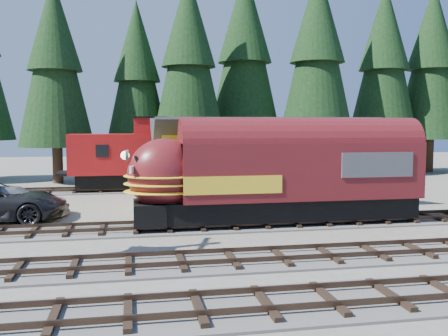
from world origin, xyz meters
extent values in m
plane|color=#6B665B|center=(0.00, 0.00, 0.00)|extent=(120.00, 120.00, 0.00)
cube|color=#4C4947|center=(-10.00, 18.00, 0.04)|extent=(32.00, 3.20, 0.08)
cube|color=#38281E|center=(-10.00, 17.28, 0.25)|extent=(32.00, 0.08, 0.16)
cube|color=#38281E|center=(-10.00, 18.72, 0.25)|extent=(32.00, 0.08, 0.16)
cube|color=gold|center=(0.00, 10.50, 1.70)|extent=(12.00, 6.00, 3.40)
cube|color=gold|center=(0.00, 10.50, 4.12)|extent=(11.88, 3.30, 1.44)
cube|color=white|center=(-6.04, 9.50, 2.20)|extent=(0.06, 2.40, 0.60)
cone|color=black|center=(-13.64, 24.19, 10.00)|extent=(6.10, 6.10, 13.90)
cone|color=black|center=(-6.98, 26.37, 9.35)|extent=(5.71, 5.71, 13.00)
cone|color=black|center=(-2.62, 24.45, 10.61)|extent=(6.48, 6.48, 14.75)
cone|color=black|center=(3.10, 27.66, 11.56)|extent=(7.05, 7.05, 16.07)
cone|color=black|center=(9.19, 24.74, 11.34)|extent=(6.92, 6.92, 15.76)
cone|color=black|center=(16.74, 26.49, 10.96)|extent=(6.69, 6.69, 15.23)
cone|color=black|center=(22.38, 27.25, 11.24)|extent=(6.86, 6.86, 15.62)
cube|color=black|center=(-0.29, 4.00, 0.82)|extent=(12.82, 2.29, 0.99)
cube|color=maroon|center=(0.43, 4.00, 2.67)|extent=(11.69, 2.70, 2.70)
ellipsoid|color=maroon|center=(-6.14, 4.00, 2.58)|extent=(3.42, 2.64, 3.33)
cube|color=#38383A|center=(3.76, 4.00, 2.98)|extent=(3.60, 2.76, 1.17)
sphere|color=white|center=(-7.92, 4.00, 3.48)|extent=(0.40, 0.40, 0.40)
cube|color=black|center=(-7.20, 18.00, 0.81)|extent=(8.68, 2.24, 0.96)
cube|color=maroon|center=(-7.20, 18.00, 2.74)|extent=(9.64, 2.80, 2.89)
cube|color=maroon|center=(-6.23, 18.00, 4.76)|extent=(2.31, 2.12, 1.16)
imported|color=#9DA0A5|center=(-13.79, 8.55, 0.83)|extent=(5.78, 2.54, 1.65)
camera|label=1|loc=(-7.67, -18.99, 4.87)|focal=40.00mm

